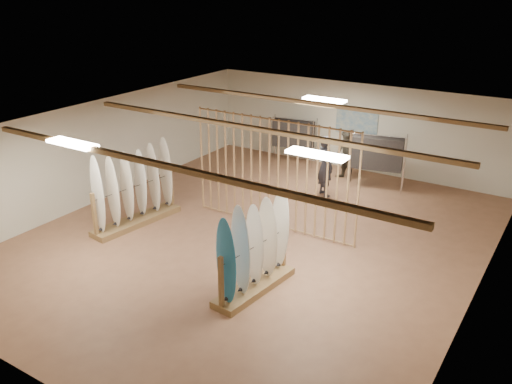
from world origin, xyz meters
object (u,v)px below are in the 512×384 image
Objects in this scene: shopper_b at (347,153)px; rack_right at (254,261)px; clothing_rack_a at (293,134)px; shopper_a at (325,162)px; rack_left at (135,199)px; clothing_rack_b at (377,153)px.

rack_right is at bearing -58.58° from shopper_b.
clothing_rack_a is (-3.17, 7.38, 0.35)m from rack_right.
clothing_rack_a is at bearing 119.54° from rack_right.
shopper_b is (-1.02, 6.80, 0.21)m from rack_right.
rack_right is at bearing -76.55° from clothing_rack_a.
shopper_a is at bearing 107.24° from rack_right.
rack_left is 1.44× the size of shopper_b.
rack_left is at bearing 172.27° from rack_right.
rack_right is 1.19× the size of shopper_b.
rack_left is 7.03m from clothing_rack_b.
rack_left is 5.37m from shopper_a.
shopper_a is at bearing -68.11° from shopper_b.
shopper_a is (3.19, 4.32, 0.31)m from rack_left.
rack_left is 6.59m from shopper_b.
shopper_b is (0.03, 1.43, -0.12)m from shopper_a.
shopper_b reaches higher than clothing_rack_b.
rack_left is at bearing -109.27° from clothing_rack_a.
rack_left is 6.42m from clothing_rack_a.
clothing_rack_b is at bearing 60.53° from rack_left.
rack_left is at bearing 91.21° from shopper_a.
rack_right is 5.48m from shopper_a.
rack_left reaches higher than rack_right.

